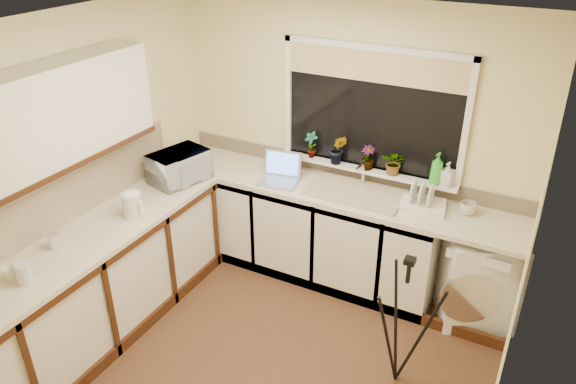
{
  "coord_description": "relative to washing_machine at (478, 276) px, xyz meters",
  "views": [
    {
      "loc": [
        1.59,
        -2.67,
        3.07
      ],
      "look_at": [
        -0.1,
        0.55,
        1.15
      ],
      "focal_mm": 34.09,
      "sensor_mm": 36.0,
      "label": 1
    }
  ],
  "objects": [
    {
      "name": "windowsill",
      "position": [
        -1.08,
        0.19,
        0.64
      ],
      "size": [
        1.6,
        0.14,
        0.03
      ],
      "primitive_type": "cube",
      "color": "white",
      "rests_on": "wall_back"
    },
    {
      "name": "dish_rack",
      "position": [
        -0.51,
        -0.02,
        0.53
      ],
      "size": [
        0.39,
        0.32,
        0.05
      ],
      "primitive_type": "cube",
      "rotation": [
        0.0,
        0.0,
        0.16
      ],
      "color": "white",
      "rests_on": "worktop_back"
    },
    {
      "name": "laptop",
      "position": [
        -1.77,
        -0.1,
        0.57
      ],
      "size": [
        0.38,
        0.34,
        0.25
      ],
      "rotation": [
        0.0,
        0.0,
        0.17
      ],
      "color": "#9D9DA4",
      "rests_on": "worktop_back"
    },
    {
      "name": "soap_bottle_green",
      "position": [
        -0.48,
        0.16,
        0.79
      ],
      "size": [
        0.12,
        0.12,
        0.27
      ],
      "primitive_type": "imported",
      "rotation": [
        0.0,
        0.0,
        -0.2
      ],
      "color": "green",
      "rests_on": "windowsill"
    },
    {
      "name": "kettle",
      "position": [
        -2.49,
        -1.19,
        0.6
      ],
      "size": [
        0.15,
        0.15,
        0.2
      ],
      "primitive_type": "cylinder",
      "color": "silver",
      "rests_on": "worktop_left"
    },
    {
      "name": "splashback_back",
      "position": [
        -1.28,
        0.25,
        0.57
      ],
      "size": [
        3.2,
        0.02,
        0.14
      ],
      "primitive_type": "cube",
      "color": "beige",
      "rests_on": "wall_back"
    },
    {
      "name": "wall_left",
      "position": [
        -2.88,
        -1.24,
        0.83
      ],
      "size": [
        0.0,
        3.0,
        3.0
      ],
      "primitive_type": "plane",
      "rotation": [
        1.57,
        0.0,
        1.57
      ],
      "color": "beige",
      "rests_on": "ground"
    },
    {
      "name": "base_cabinet_left",
      "position": [
        -2.58,
        -1.54,
        0.03
      ],
      "size": [
        0.54,
        2.4,
        0.86
      ],
      "primitive_type": "cube",
      "color": "silver",
      "rests_on": "floor"
    },
    {
      "name": "floor",
      "position": [
        -1.28,
        -1.24,
        -0.4
      ],
      "size": [
        3.2,
        3.2,
        0.0
      ],
      "primitive_type": "plane",
      "color": "brown",
      "rests_on": "ground"
    },
    {
      "name": "wall_front",
      "position": [
        -1.28,
        -2.74,
        0.83
      ],
      "size": [
        3.2,
        0.0,
        3.2
      ],
      "primitive_type": "plane",
      "rotation": [
        -1.57,
        0.0,
        0.0
      ],
      "color": "beige",
      "rests_on": "ground"
    },
    {
      "name": "steel_jar",
      "position": [
        -2.67,
        -1.79,
        0.56
      ],
      "size": [
        0.08,
        0.08,
        0.12
      ],
      "primitive_type": "cylinder",
      "color": "silver",
      "rests_on": "worktop_left"
    },
    {
      "name": "wall_right",
      "position": [
        0.32,
        -1.24,
        0.83
      ],
      "size": [
        0.0,
        3.0,
        3.0
      ],
      "primitive_type": "plane",
      "rotation": [
        1.57,
        0.0,
        -1.57
      ],
      "color": "beige",
      "rests_on": "ground"
    },
    {
      "name": "ceiling",
      "position": [
        -1.28,
        -1.24,
        2.05
      ],
      "size": [
        3.2,
        3.2,
        0.0
      ],
      "primitive_type": "plane",
      "rotation": [
        3.14,
        0.0,
        0.0
      ],
      "color": "white",
      "rests_on": "ground"
    },
    {
      "name": "wall_back",
      "position": [
        -1.28,
        0.26,
        0.83
      ],
      "size": [
        3.2,
        0.0,
        3.2
      ],
      "primitive_type": "plane",
      "rotation": [
        1.57,
        0.0,
        0.0
      ],
      "color": "beige",
      "rests_on": "ground"
    },
    {
      "name": "splashback_left",
      "position": [
        -2.87,
        -1.54,
        0.73
      ],
      "size": [
        0.02,
        2.4,
        0.45
      ],
      "primitive_type": "cube",
      "color": "beige",
      "rests_on": "wall_left"
    },
    {
      "name": "cup_left",
      "position": [
        -2.64,
        -2.19,
        0.55
      ],
      "size": [
        0.12,
        0.12,
        0.09
      ],
      "primitive_type": "imported",
      "rotation": [
        0.0,
        0.0,
        -0.21
      ],
      "color": "#EDE4C3",
      "rests_on": "worktop_left"
    },
    {
      "name": "base_cabinet_back",
      "position": [
        -1.61,
        -0.04,
        0.03
      ],
      "size": [
        2.55,
        0.6,
        0.86
      ],
      "primitive_type": "cube",
      "color": "silver",
      "rests_on": "floor"
    },
    {
      "name": "worktop_left",
      "position": [
        -2.58,
        -1.54,
        0.48
      ],
      "size": [
        0.6,
        2.4,
        0.04
      ],
      "primitive_type": "cube",
      "color": "beige",
      "rests_on": "base_cabinet_left"
    },
    {
      "name": "worktop_back",
      "position": [
        -1.28,
        -0.04,
        0.48
      ],
      "size": [
        3.2,
        0.6,
        0.04
      ],
      "primitive_type": "cube",
      "color": "beige",
      "rests_on": "base_cabinet_back"
    },
    {
      "name": "sink",
      "position": [
        -1.08,
        -0.04,
        0.52
      ],
      "size": [
        0.82,
        0.46,
        0.03
      ],
      "primitive_type": "cube",
      "color": "tan",
      "rests_on": "worktop_back"
    },
    {
      "name": "plant_c",
      "position": [
        -1.07,
        0.17,
        0.76
      ],
      "size": [
        0.13,
        0.13,
        0.21
      ],
      "primitive_type": "imported",
      "rotation": [
        0.0,
        0.0,
        0.15
      ],
      "color": "#999999",
      "rests_on": "windowsill"
    },
    {
      "name": "cup_back",
      "position": [
        -0.17,
        0.06,
        0.55
      ],
      "size": [
        0.15,
        0.15,
        0.1
      ],
      "primitive_type": "imported",
      "rotation": [
        0.0,
        0.0,
        -0.19
      ],
      "color": "beige",
      "rests_on": "worktop_back"
    },
    {
      "name": "window_glass",
      "position": [
        -1.08,
        0.25,
        1.15
      ],
      "size": [
        1.5,
        0.02,
        1.0
      ],
      "primitive_type": "cube",
      "color": "black",
      "rests_on": "wall_back"
    },
    {
      "name": "washing_machine",
      "position": [
        0.0,
        0.0,
        0.0
      ],
      "size": [
        0.73,
        0.72,
        0.8
      ],
      "primitive_type": "cube",
      "rotation": [
        0.0,
        0.0,
        0.42
      ],
      "color": "white",
      "rests_on": "floor"
    },
    {
      "name": "tripod",
      "position": [
        -0.34,
        -0.99,
        0.13
      ],
      "size": [
        0.55,
        0.55,
        1.06
      ],
      "primitive_type": null,
      "rotation": [
        0.0,
        0.0,
        0.06
      ],
      "color": "black",
      "rests_on": "floor"
    },
    {
      "name": "plant_a",
      "position": [
        -1.6,
        0.17,
        0.77
      ],
      "size": [
        0.14,
        0.11,
        0.24
      ],
      "primitive_type": "imported",
      "rotation": [
        0.0,
        0.0,
        -0.24
      ],
      "color": "#999999",
      "rests_on": "windowsill"
    },
    {
      "name": "microwave",
      "position": [
        -2.55,
        -0.52,
        0.64
      ],
      "size": [
        0.44,
        0.56,
        0.27
      ],
      "primitive_type": "imported",
      "rotation": [
        0.0,
        0.0,
        1.32
      ],
      "color": "white",
      "rests_on": "worktop_left"
    },
    {
      "name": "plant_d",
      "position": [
        -0.83,
        0.18,
        0.76
      ],
      "size": [
        0.2,
        0.17,
        0.21
      ],
      "primitive_type": "imported",
      "rotation": [
        0.0,
        0.0,
        -0.04
      ],
      "color": "#999999",
      "rests_on": "windowsill"
    },
    {
      "name": "faucet",
      "position": [
        -1.08,
        0.14,
        0.62
      ],
      "size": [
        0.03,
        0.03,
        0.24
      ],
      "primitive_type": "cylinder",
      "color": "silver",
      "rests_on": "worktop_back"
    },
    {
      "name": "plant_b",
      "position": [
        -1.33,
        0.16,
        0.79
      ],
      "size": [
        0.18,
        0.16,
        0.27
      ],
      "primitive_type": "imported",
      "rotation": [
        0.0,
        0.0,
        0.28
      ],
      "color": "#999999",
      "rests_on": "windowsill"
    },
    {
      "name": "glass_jug",
      "position": [
        -2.53,
        -2.17,
        0.57
      ],
      "size": [
        0.1,
        0.1,
        0.14
      ],
      "primitive_type": "cylinder",
      "color": "silver",
      "rests_on": "worktop_left"
    },
    {
      "name": "soap_bottle_clear",
      "position": [
        -0.39,
        0.18,
        0.75
      ],
      "size": [
        0.11,
        0.11,
        0.2
      ],
      "primitive_type": "imported",
      "rotation": [
        0.0,
        0.0,
        -0.24
      ],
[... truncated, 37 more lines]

